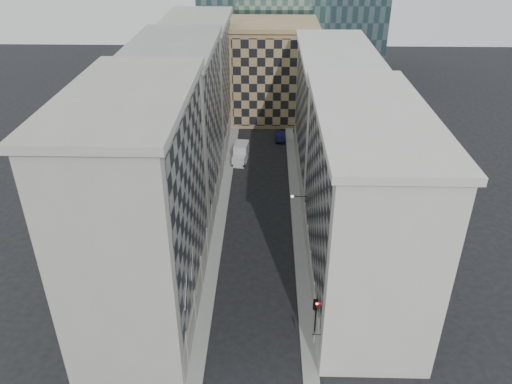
# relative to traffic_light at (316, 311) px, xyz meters

# --- Properties ---
(sidewalk_west) EXTENTS (1.50, 100.00, 0.15)m
(sidewalk_west) POSITION_rel_traffic_light_xyz_m (-11.15, 23.19, -3.38)
(sidewalk_west) COLOR gray
(sidewalk_west) RESTS_ON ground
(sidewalk_east) EXTENTS (1.50, 100.00, 0.15)m
(sidewalk_east) POSITION_rel_traffic_light_xyz_m (-0.65, 23.19, -3.38)
(sidewalk_east) COLOR gray
(sidewalk_east) RESTS_ON ground
(bldg_left_a) EXTENTS (10.80, 22.80, 23.70)m
(bldg_left_a) POSITION_rel_traffic_light_xyz_m (-16.78, 4.19, 8.37)
(bldg_left_a) COLOR #A49F94
(bldg_left_a) RESTS_ON ground
(bldg_left_b) EXTENTS (10.80, 22.80, 22.70)m
(bldg_left_b) POSITION_rel_traffic_light_xyz_m (-16.78, 26.19, 7.87)
(bldg_left_b) COLOR gray
(bldg_left_b) RESTS_ON ground
(bldg_left_c) EXTENTS (10.80, 22.80, 21.70)m
(bldg_left_c) POSITION_rel_traffic_light_xyz_m (-16.78, 48.19, 7.37)
(bldg_left_c) COLOR #A49F94
(bldg_left_c) RESTS_ON ground
(bldg_right_a) EXTENTS (10.80, 26.80, 20.70)m
(bldg_right_a) POSITION_rel_traffic_light_xyz_m (4.98, 8.19, 6.87)
(bldg_right_a) COLOR beige
(bldg_right_a) RESTS_ON ground
(bldg_right_b) EXTENTS (10.80, 28.80, 19.70)m
(bldg_right_b) POSITION_rel_traffic_light_xyz_m (4.99, 35.19, 6.39)
(bldg_right_b) COLOR beige
(bldg_right_b) RESTS_ON ground
(tan_block) EXTENTS (16.80, 14.80, 18.80)m
(tan_block) POSITION_rel_traffic_light_xyz_m (-3.90, 61.09, 5.98)
(tan_block) COLOR #9D7D53
(tan_block) RESTS_ON ground
(flagpoles_left) EXTENTS (0.10, 6.33, 2.33)m
(flagpoles_left) POSITION_rel_traffic_light_xyz_m (-11.80, -0.81, 4.54)
(flagpoles_left) COLOR gray
(flagpoles_left) RESTS_ON ground
(bracket_lamp) EXTENTS (1.98, 0.36, 0.36)m
(bracket_lamp) POSITION_rel_traffic_light_xyz_m (-1.52, 17.19, 2.74)
(bracket_lamp) COLOR black
(bracket_lamp) RESTS_ON ground
(traffic_light) EXTENTS (0.58, 0.51, 4.62)m
(traffic_light) POSITION_rel_traffic_light_xyz_m (0.00, 0.00, 0.00)
(traffic_light) COLOR black
(traffic_light) RESTS_ON sidewalk_east
(box_truck) EXTENTS (2.75, 5.50, 2.90)m
(box_truck) POSITION_rel_traffic_light_xyz_m (-9.29, 39.94, -2.19)
(box_truck) COLOR silver
(box_truck) RESTS_ON ground
(dark_car) EXTENTS (1.96, 4.80, 1.55)m
(dark_car) POSITION_rel_traffic_light_xyz_m (-2.40, 49.13, -2.68)
(dark_car) COLOR black
(dark_car) RESTS_ON ground
(shop_sign) EXTENTS (0.81, 0.71, 0.79)m
(shop_sign) POSITION_rel_traffic_light_xyz_m (-0.48, -3.81, 0.38)
(shop_sign) COLOR black
(shop_sign) RESTS_ON ground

